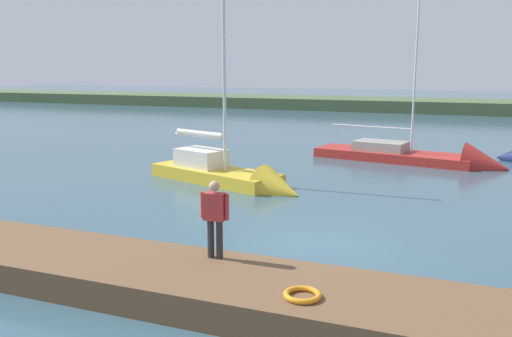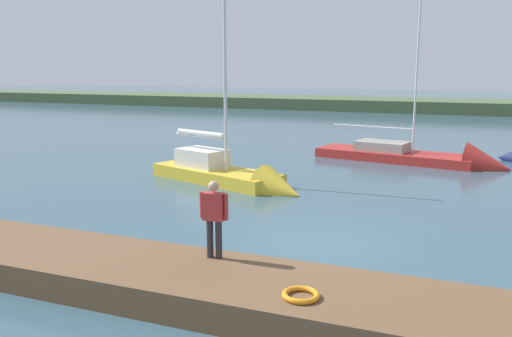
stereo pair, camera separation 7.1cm
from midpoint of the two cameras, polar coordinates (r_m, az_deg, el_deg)
The scene contains 7 objects.
ground_plane at distance 13.97m, azimuth 6.65°, elevation -8.10°, with size 200.00×200.00×0.00m, color #385666.
far_shoreline at distance 58.69m, azimuth 18.45°, elevation 5.81°, with size 180.00×8.00×2.40m, color #4C603D.
dock_pier at distance 10.28m, azimuth 0.64°, elevation -13.34°, with size 24.12×2.45×0.61m, color brown.
life_ring_buoy at distance 9.43m, azimuth 5.03°, elevation -13.32°, with size 0.66×0.66×0.10m, color orange.
sailboat_inner_slip at distance 20.80m, azimuth -2.29°, elevation -1.25°, with size 7.23×4.03×8.64m.
sailboat_behind_pier at distance 26.60m, azimuth 17.98°, elevation 0.78°, with size 9.33×3.84×9.13m.
person_on_dock at distance 10.98m, azimuth -4.33°, elevation -4.90°, with size 0.63×0.23×1.64m.
Camera 2 is at (-3.40, 12.78, 4.50)m, focal length 37.39 mm.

